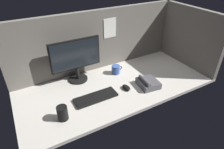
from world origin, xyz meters
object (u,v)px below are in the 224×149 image
mug_black_travel (62,113)px  mug_ceramic_blue (116,69)px  mouse (126,88)px  desk_phone (148,83)px  monitor (76,58)px  keyboard (96,97)px

mug_black_travel → mug_ceramic_blue: 76.07cm
mouse → desk_phone: bearing=-19.0°
monitor → mug_black_travel: size_ratio=4.15×
keyboard → mouse: mouse is taller
keyboard → mouse: (29.72, -1.53, 0.70)cm
keyboard → mug_ceramic_blue: 44.46cm
desk_phone → mug_black_travel: bearing=-178.0°
mug_black_travel → monitor: bearing=57.5°
mouse → mug_black_travel: (-61.04, -8.39, 3.98)cm
monitor → mug_black_travel: monitor is taller
keyboard → desk_phone: size_ratio=1.78×
mug_black_travel → desk_phone: (81.14, 2.90, -2.49)cm
monitor → mug_ceramic_blue: 43.13cm
mouse → keyboard: bearing=173.3°
keyboard → mug_ceramic_blue: bearing=37.4°
keyboard → mug_black_travel: mug_black_travel is taller
monitor → mouse: 53.30cm
monitor → mug_black_travel: bearing=-122.5°
desk_phone → monitor: bearing=141.4°
keyboard → mug_black_travel: bearing=-162.3°
monitor → mouse: (32.47, -36.44, -21.43)cm
mug_ceramic_blue → desk_phone: same height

